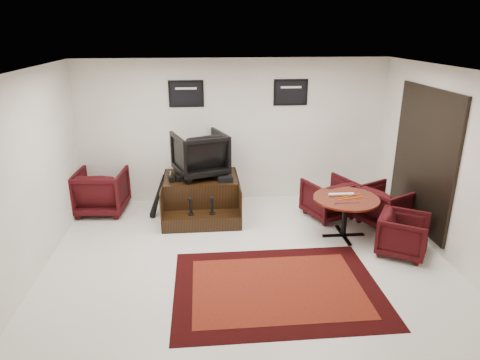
# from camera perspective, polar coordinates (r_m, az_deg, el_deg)

# --- Properties ---
(ground) EXTENTS (6.00, 6.00, 0.00)m
(ground) POSITION_cam_1_polar(r_m,az_deg,el_deg) (6.63, 0.96, -10.42)
(ground) COLOR silver
(ground) RESTS_ON ground
(room_shell) EXTENTS (6.02, 5.02, 2.81)m
(room_shell) POSITION_cam_1_polar(r_m,az_deg,el_deg) (6.11, 4.75, 5.03)
(room_shell) COLOR white
(room_shell) RESTS_ON ground
(area_rug) EXTENTS (2.77, 2.08, 0.01)m
(area_rug) POSITION_cam_1_polar(r_m,az_deg,el_deg) (5.98, 4.96, -14.10)
(area_rug) COLOR black
(area_rug) RESTS_ON ground
(shine_podium) EXTENTS (1.38, 1.42, 0.71)m
(shine_podium) POSITION_cam_1_polar(r_m,az_deg,el_deg) (8.04, -5.19, -2.29)
(shine_podium) COLOR black
(shine_podium) RESTS_ON ground
(shine_chair) EXTENTS (1.10, 1.07, 0.91)m
(shine_chair) POSITION_cam_1_polar(r_m,az_deg,el_deg) (7.91, -5.38, 3.75)
(shine_chair) COLOR black
(shine_chair) RESTS_ON shine_podium
(shoes_pair) EXTENTS (0.27, 0.31, 0.10)m
(shoes_pair) POSITION_cam_1_polar(r_m,az_deg,el_deg) (7.84, -8.72, 0.36)
(shoes_pair) COLOR black
(shoes_pair) RESTS_ON shine_podium
(polish_kit) EXTENTS (0.27, 0.19, 0.09)m
(polish_kit) POSITION_cam_1_polar(r_m,az_deg,el_deg) (7.68, -1.96, 0.13)
(polish_kit) COLOR black
(polish_kit) RESTS_ON shine_podium
(umbrella_black) EXTENTS (0.30, 0.11, 0.80)m
(umbrella_black) POSITION_cam_1_polar(r_m,az_deg,el_deg) (7.95, -10.93, -2.27)
(umbrella_black) COLOR black
(umbrella_black) RESTS_ON ground
(umbrella_hooked) EXTENTS (0.31, 0.12, 0.84)m
(umbrella_hooked) POSITION_cam_1_polar(r_m,az_deg,el_deg) (8.03, -10.90, -1.92)
(umbrella_hooked) COLOR black
(umbrella_hooked) RESTS_ON ground
(armchair_side) EXTENTS (0.95, 0.90, 0.91)m
(armchair_side) POSITION_cam_1_polar(r_m,az_deg,el_deg) (8.45, -18.02, -1.17)
(armchair_side) COLOR black
(armchair_side) RESTS_ON ground
(meeting_table) EXTENTS (1.07, 1.07, 0.70)m
(meeting_table) POSITION_cam_1_polar(r_m,az_deg,el_deg) (7.24, 13.94, -2.94)
(meeting_table) COLOR #401109
(meeting_table) RESTS_ON ground
(table_chair_back) EXTENTS (0.99, 0.96, 0.80)m
(table_chair_back) POSITION_cam_1_polar(r_m,az_deg,el_deg) (8.03, 11.73, -2.14)
(table_chair_back) COLOR black
(table_chair_back) RESTS_ON ground
(table_chair_window) EXTENTS (1.00, 1.02, 0.80)m
(table_chair_window) POSITION_cam_1_polar(r_m,az_deg,el_deg) (7.94, 18.90, -3.08)
(table_chair_window) COLOR black
(table_chair_window) RESTS_ON ground
(table_chair_corner) EXTENTS (0.92, 0.94, 0.72)m
(table_chair_corner) POSITION_cam_1_polar(r_m,az_deg,el_deg) (7.06, 20.96, -6.58)
(table_chair_corner) COLOR black
(table_chair_corner) RESTS_ON ground
(paper_roll) EXTENTS (0.42, 0.06, 0.05)m
(paper_roll) POSITION_cam_1_polar(r_m,az_deg,el_deg) (7.27, 13.33, -1.86)
(paper_roll) COLOR silver
(paper_roll) RESTS_ON meeting_table
(table_clutter) EXTENTS (0.56, 0.39, 0.01)m
(table_clutter) POSITION_cam_1_polar(r_m,az_deg,el_deg) (7.17, 14.33, -2.43)
(table_clutter) COLOR orange
(table_clutter) RESTS_ON meeting_table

